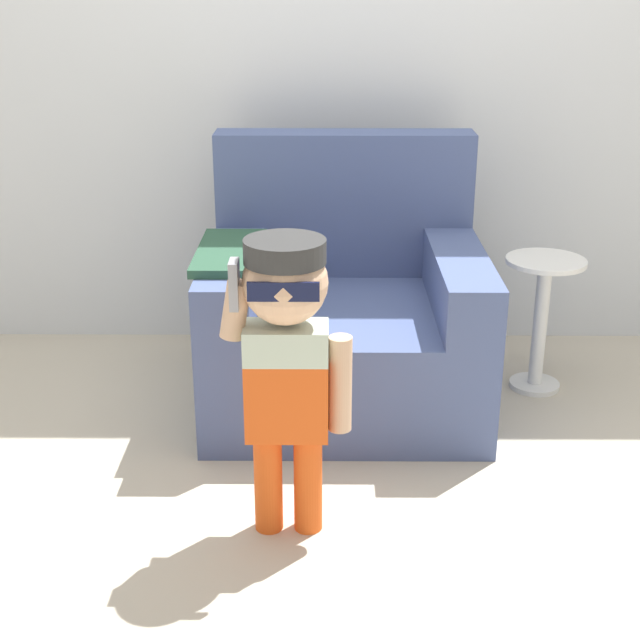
# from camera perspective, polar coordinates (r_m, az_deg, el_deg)

# --- Properties ---
(ground_plane) EXTENTS (10.00, 10.00, 0.00)m
(ground_plane) POSITION_cam_1_polar(r_m,az_deg,el_deg) (3.46, 0.80, -4.68)
(ground_plane) COLOR #BCB29E
(wall_back) EXTENTS (10.00, 0.05, 2.60)m
(wall_back) POSITION_cam_1_polar(r_m,az_deg,el_deg) (3.74, 0.85, 17.97)
(wall_back) COLOR silver
(wall_back) RESTS_ON ground_plane
(armchair) EXTENTS (1.01, 0.92, 0.95)m
(armchair) POSITION_cam_1_polar(r_m,az_deg,el_deg) (3.34, 1.54, 0.29)
(armchair) COLOR #475684
(armchair) RESTS_ON ground_plane
(person_child) EXTENTS (0.36, 0.27, 0.88)m
(person_child) POSITION_cam_1_polar(r_m,az_deg,el_deg) (2.41, -2.14, -1.51)
(person_child) COLOR #E05119
(person_child) RESTS_ON ground_plane
(side_table) EXTENTS (0.30, 0.30, 0.53)m
(side_table) POSITION_cam_1_polar(r_m,az_deg,el_deg) (3.49, 13.98, 0.52)
(side_table) COLOR white
(side_table) RESTS_ON ground_plane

